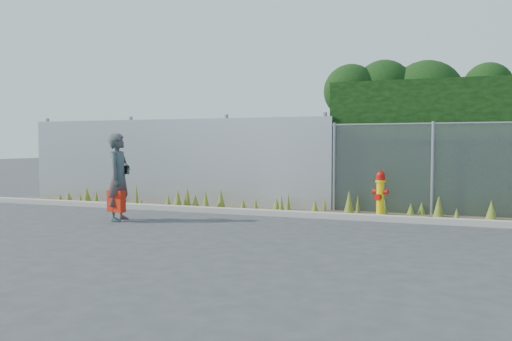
% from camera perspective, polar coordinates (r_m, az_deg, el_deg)
% --- Properties ---
extents(ground, '(80.00, 80.00, 0.00)m').
position_cam_1_polar(ground, '(9.18, -1.17, -6.71)').
color(ground, '#373739').
rests_on(ground, ground).
extents(curb, '(16.00, 0.22, 0.12)m').
position_cam_1_polar(curb, '(10.85, 2.21, -4.88)').
color(curb, '#A19C92').
rests_on(curb, ground).
extents(weed_strip, '(16.00, 1.33, 0.55)m').
position_cam_1_polar(weed_strip, '(11.35, 4.70, -4.11)').
color(weed_strip, '#4E3F2C').
rests_on(weed_strip, ground).
extents(corrugated_fence, '(8.50, 0.21, 2.30)m').
position_cam_1_polar(corrugated_fence, '(13.17, -9.79, 1.02)').
color(corrugated_fence, '#ABADB2').
rests_on(corrugated_fence, ground).
extents(chainlink_fence, '(6.50, 0.07, 2.05)m').
position_cam_1_polar(chainlink_fence, '(11.52, 24.74, 0.15)').
color(chainlink_fence, gray).
rests_on(chainlink_fence, ground).
extents(hedge, '(7.58, 2.10, 3.61)m').
position_cam_1_polar(hedge, '(12.58, 25.18, 4.55)').
color(hedge, black).
rests_on(hedge, ground).
extents(fire_hydrant, '(0.34, 0.30, 1.01)m').
position_cam_1_polar(fire_hydrant, '(10.86, 14.02, -2.70)').
color(fire_hydrant, yellow).
rests_on(fire_hydrant, ground).
extents(woman, '(0.53, 0.71, 1.77)m').
position_cam_1_polar(woman, '(10.47, -15.38, -0.73)').
color(woman, '#106B68').
rests_on(woman, ground).
extents(red_tote_bag, '(0.39, 0.14, 0.51)m').
position_cam_1_polar(red_tote_bag, '(10.38, -15.69, -3.40)').
color(red_tote_bag, '#9F2509').
extents(black_shoulder_bag, '(0.24, 0.10, 0.18)m').
position_cam_1_polar(black_shoulder_bag, '(10.55, -14.96, 0.08)').
color(black_shoulder_bag, black).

